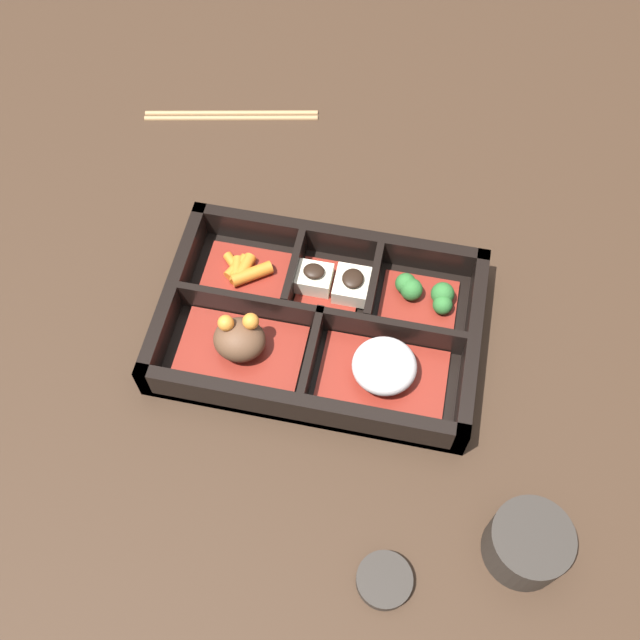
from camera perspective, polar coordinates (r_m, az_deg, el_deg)
ground_plane at (r=0.82m, az=-0.00°, el=-0.88°), size 3.00×3.00×0.00m
bento_base at (r=0.81m, az=-0.00°, el=-0.71°), size 0.34×0.22×0.01m
bento_rim at (r=0.80m, az=0.06°, el=0.10°), size 0.34×0.22×0.05m
bowl_rice at (r=0.77m, az=4.90°, el=-3.68°), size 0.13×0.08×0.04m
bowl_stew at (r=0.78m, az=-6.11°, el=-1.67°), size 0.13×0.08×0.05m
bowl_greens at (r=0.82m, az=7.85°, el=1.83°), size 0.08×0.07×0.03m
bowl_tofu at (r=0.82m, az=1.11°, el=2.82°), size 0.08×0.07×0.03m
bowl_carrots at (r=0.84m, az=-5.78°, el=3.69°), size 0.09×0.07×0.02m
tea_cup at (r=0.73m, az=15.55°, el=-16.07°), size 0.08×0.08×0.05m
chopsticks at (r=1.02m, az=-6.78°, el=15.33°), size 0.22×0.06×0.01m
sauce_dish at (r=0.72m, az=4.93°, el=-19.14°), size 0.05×0.05×0.01m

